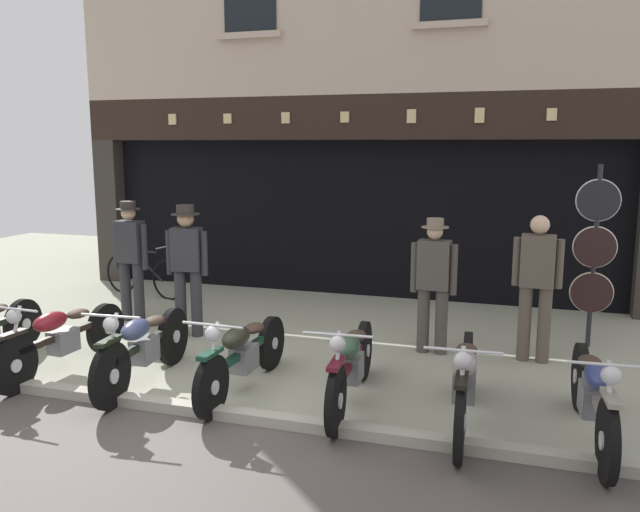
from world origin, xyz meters
TOP-DOWN VIEW (x-y plane):
  - ground at (0.00, -0.98)m, footprint 21.58×22.00m
  - shop_facade at (-0.00, 6.98)m, footprint 9.88×4.42m
  - motorcycle_left at (-2.10, 0.66)m, footprint 0.62×2.05m
  - motorcycle_center_left at (-1.02, 0.60)m, footprint 0.62×2.00m
  - motorcycle_center at (0.07, 0.74)m, footprint 0.62×2.03m
  - motorcycle_center_right at (1.21, 0.75)m, footprint 0.62×2.07m
  - motorcycle_right at (2.31, 0.57)m, footprint 0.62×2.08m
  - motorcycle_far_right at (3.38, 0.59)m, footprint 0.62×2.06m
  - salesman_left at (-2.58, 2.76)m, footprint 0.56×0.34m
  - shopkeeper_center at (-1.44, 2.34)m, footprint 0.55×0.37m
  - salesman_right at (1.75, 2.60)m, footprint 0.56×0.33m
  - assistant_far_right at (2.93, 2.64)m, footprint 0.56×0.25m
  - tyre_sign_pole at (3.61, 3.43)m, footprint 0.52×0.06m
  - advert_board_near at (-2.58, 5.40)m, footprint 0.70×0.03m
  - advert_board_far at (-3.84, 5.40)m, footprint 0.71×0.03m
  - leaning_bicycle at (-3.30, 4.18)m, footprint 1.72×0.55m

SIDE VIEW (x-z plane):
  - ground at x=0.00m, z-range -0.13..0.05m
  - leaning_bicycle at x=-3.30m, z-range -0.10..0.83m
  - motorcycle_center at x=0.07m, z-range -0.04..0.86m
  - motorcycle_left at x=-2.10m, z-range -0.04..0.87m
  - motorcycle_center_right at x=1.21m, z-range -0.04..0.88m
  - motorcycle_far_right at x=3.38m, z-range -0.03..0.88m
  - motorcycle_center_left at x=-1.02m, z-range -0.03..0.89m
  - motorcycle_right at x=2.31m, z-range -0.03..0.90m
  - salesman_right at x=1.75m, z-range 0.09..1.75m
  - assistant_far_right at x=2.93m, z-range 0.10..1.83m
  - salesman_left at x=-2.58m, z-range 0.10..1.83m
  - shopkeeper_center at x=-1.44m, z-range 0.11..1.86m
  - tyre_sign_pole at x=3.61m, z-range 0.11..2.40m
  - advert_board_far at x=-3.84m, z-range 1.01..2.02m
  - advert_board_near at x=-2.58m, z-range 0.96..2.07m
  - shop_facade at x=0.00m, z-range -1.60..5.20m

